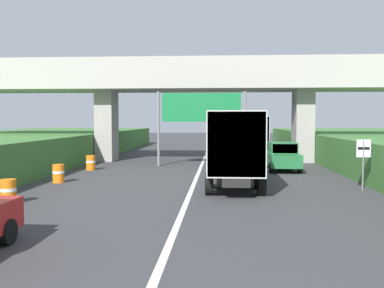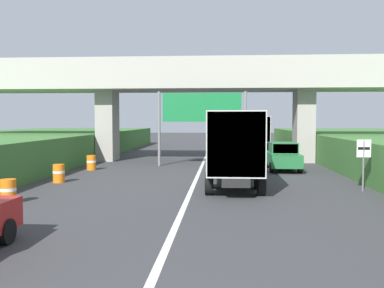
% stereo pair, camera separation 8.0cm
% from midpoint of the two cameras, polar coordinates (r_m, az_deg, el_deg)
% --- Properties ---
extents(lane_centre_stripe, '(0.20, 86.13, 0.01)m').
position_cam_midpoint_polar(lane_centre_stripe, '(26.53, 0.93, -3.44)').
color(lane_centre_stripe, white).
rests_on(lane_centre_stripe, ground).
extents(overpass_bridge, '(40.00, 4.80, 7.45)m').
position_cam_midpoint_polar(overpass_bridge, '(32.21, 1.44, 7.66)').
color(overpass_bridge, '#ADA89E').
rests_on(overpass_bridge, ground).
extents(overhead_highway_sign, '(5.88, 0.18, 4.95)m').
position_cam_midpoint_polar(overhead_highway_sign, '(28.58, 1.15, 4.29)').
color(overhead_highway_sign, slate).
rests_on(overhead_highway_sign, ground).
extents(speed_limit_sign, '(0.60, 0.08, 2.23)m').
position_cam_midpoint_polar(speed_limit_sign, '(19.95, 21.57, -1.61)').
color(speed_limit_sign, slate).
rests_on(speed_limit_sign, ground).
extents(truck_silver, '(2.44, 7.30, 3.44)m').
position_cam_midpoint_polar(truck_silver, '(19.87, 5.41, -0.10)').
color(truck_silver, black).
rests_on(truck_silver, ground).
extents(truck_yellow, '(2.44, 7.30, 3.44)m').
position_cam_midpoint_polar(truck_yellow, '(45.91, 8.26, 1.75)').
color(truck_yellow, black).
rests_on(truck_yellow, ground).
extents(car_green, '(1.86, 4.10, 1.72)m').
position_cam_midpoint_polar(car_green, '(26.75, 11.75, -1.61)').
color(car_green, '#236B38').
rests_on(car_green, ground).
extents(construction_barrel_1, '(0.57, 0.57, 0.90)m').
position_cam_midpoint_polar(construction_barrel_1, '(17.27, -23.21, -5.76)').
color(construction_barrel_1, orange).
rests_on(construction_barrel_1, ground).
extents(construction_barrel_2, '(0.57, 0.57, 0.90)m').
position_cam_midpoint_polar(construction_barrel_2, '(22.16, -17.32, -3.71)').
color(construction_barrel_2, orange).
rests_on(construction_barrel_2, ground).
extents(construction_barrel_3, '(0.57, 0.57, 0.90)m').
position_cam_midpoint_polar(construction_barrel_3, '(27.18, -13.30, -2.40)').
color(construction_barrel_3, orange).
rests_on(construction_barrel_3, ground).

